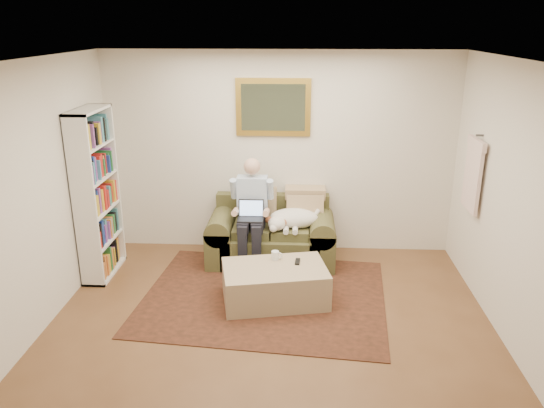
# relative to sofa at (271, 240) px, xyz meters

# --- Properties ---
(room_shell) EXTENTS (4.51, 5.00, 2.61)m
(room_shell) POSITION_rel_sofa_xyz_m (0.08, -1.71, 1.03)
(room_shell) COLOR brown
(room_shell) RESTS_ON ground
(rug) EXTENTS (2.83, 2.36, 0.01)m
(rug) POSITION_rel_sofa_xyz_m (-0.02, -0.97, -0.27)
(rug) COLOR black
(rug) RESTS_ON room_shell
(sofa) EXTENTS (1.59, 0.81, 0.96)m
(sofa) POSITION_rel_sofa_xyz_m (0.00, 0.00, 0.00)
(sofa) COLOR brown
(sofa) RESTS_ON room_shell
(seated_man) EXTENTS (0.52, 0.75, 1.34)m
(seated_man) POSITION_rel_sofa_xyz_m (-0.24, -0.15, 0.39)
(seated_man) COLOR #8CACD8
(seated_man) RESTS_ON sofa
(laptop) EXTENTS (0.31, 0.24, 0.22)m
(laptop) POSITION_rel_sofa_xyz_m (-0.24, -0.21, 0.43)
(laptop) COLOR black
(laptop) RESTS_ON seated_man
(sleeping_dog) EXTENTS (0.66, 0.41, 0.24)m
(sleeping_dog) POSITION_rel_sofa_xyz_m (0.29, -0.08, 0.33)
(sleeping_dog) COLOR white
(sleeping_dog) RESTS_ON sofa
(ottoman) EXTENTS (1.22, 0.91, 0.40)m
(ottoman) POSITION_rel_sofa_xyz_m (0.10, -1.06, -0.07)
(ottoman) COLOR tan
(ottoman) RESTS_ON room_shell
(coffee_mug) EXTENTS (0.08, 0.08, 0.10)m
(coffee_mug) POSITION_rel_sofa_xyz_m (0.09, -0.86, 0.18)
(coffee_mug) COLOR white
(coffee_mug) RESTS_ON ottoman
(tv_remote) EXTENTS (0.06, 0.15, 0.02)m
(tv_remote) POSITION_rel_sofa_xyz_m (0.34, -0.92, 0.14)
(tv_remote) COLOR black
(tv_remote) RESTS_ON ottoman
(bookshelf) EXTENTS (0.28, 0.80, 2.00)m
(bookshelf) POSITION_rel_sofa_xyz_m (-2.02, -0.46, 0.73)
(bookshelf) COLOR white
(bookshelf) RESTS_ON room_shell
(wall_mirror) EXTENTS (0.94, 0.04, 0.72)m
(wall_mirror) POSITION_rel_sofa_xyz_m (0.00, 0.41, 1.63)
(wall_mirror) COLOR gold
(wall_mirror) RESTS_ON room_shell
(hanging_shirt) EXTENTS (0.06, 0.52, 0.90)m
(hanging_shirt) POSITION_rel_sofa_xyz_m (2.27, -0.46, 1.08)
(hanging_shirt) COLOR #FEE1D2
(hanging_shirt) RESTS_ON room_shell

